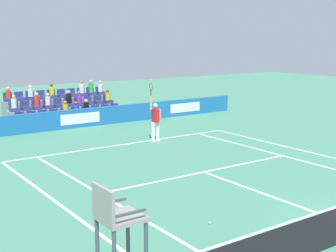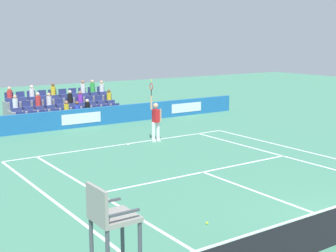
{
  "view_description": "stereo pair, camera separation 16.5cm",
  "coord_description": "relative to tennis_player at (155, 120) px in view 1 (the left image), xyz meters",
  "views": [
    {
      "loc": [
        10.29,
        6.08,
        4.69
      ],
      "look_at": [
        -0.7,
        -9.6,
        1.1
      ],
      "focal_mm": 50.36,
      "sensor_mm": 36.0,
      "label": 1
    },
    {
      "loc": [
        10.16,
        6.17,
        4.69
      ],
      "look_at": [
        -0.7,
        -9.6,
        1.1
      ],
      "focal_mm": 50.36,
      "sensor_mm": 36.0,
      "label": 2
    }
  ],
  "objects": [
    {
      "name": "line_doubles_sideline_left",
      "position": [
        6.87,
        5.66,
        -0.99
      ],
      "size": [
        0.1,
        11.89,
        0.01
      ],
      "primitive_type": "cube",
      "color": "white",
      "rests_on": "ground"
    },
    {
      "name": "line_singles_sideline_right",
      "position": [
        -2.73,
        5.66,
        -0.99
      ],
      "size": [
        0.1,
        11.89,
        0.01
      ],
      "primitive_type": "cube",
      "color": "white",
      "rests_on": "ground"
    },
    {
      "name": "tennis_player",
      "position": [
        0.0,
        0.0,
        0.0
      ],
      "size": [
        0.52,
        0.38,
        2.85
      ],
      "color": "white",
      "rests_on": "ground"
    },
    {
      "name": "sponsor_barrier",
      "position": [
        1.38,
        -5.2,
        -0.5
      ],
      "size": [
        20.87,
        0.22,
        0.99
      ],
      "color": "#1E66AD",
      "rests_on": "ground"
    },
    {
      "name": "line_singles_sideline_left",
      "position": [
        5.5,
        5.66,
        -0.99
      ],
      "size": [
        0.1,
        11.89,
        0.01
      ],
      "primitive_type": "cube",
      "color": "white",
      "rests_on": "ground"
    },
    {
      "name": "line_centre_service",
      "position": [
        1.38,
        8.4,
        -0.99
      ],
      "size": [
        0.1,
        6.4,
        0.01
      ],
      "primitive_type": "cube",
      "color": "white",
      "rests_on": "ground"
    },
    {
      "name": "line_doubles_sideline_right",
      "position": [
        -4.1,
        5.66,
        -0.99
      ],
      "size": [
        0.1,
        11.89,
        0.01
      ],
      "primitive_type": "cube",
      "color": "white",
      "rests_on": "ground"
    },
    {
      "name": "line_baseline",
      "position": [
        1.38,
        -0.29,
        -0.99
      ],
      "size": [
        10.97,
        0.1,
        0.01
      ],
      "primitive_type": "cube",
      "color": "white",
      "rests_on": "ground"
    },
    {
      "name": "line_centre_mark",
      "position": [
        1.38,
        -0.19,
        -0.99
      ],
      "size": [
        0.1,
        0.2,
        0.01
      ],
      "primitive_type": "cube",
      "color": "white",
      "rests_on": "ground"
    },
    {
      "name": "line_service",
      "position": [
        1.38,
        5.2,
        -0.99
      ],
      "size": [
        8.23,
        0.1,
        0.01
      ],
      "primitive_type": "cube",
      "color": "white",
      "rests_on": "ground"
    },
    {
      "name": "loose_tennis_ball",
      "position": [
        4.28,
        8.98,
        -0.96
      ],
      "size": [
        0.07,
        0.07,
        0.07
      ],
      "primitive_type": "sphere",
      "color": "#D1E533",
      "rests_on": "ground"
    },
    {
      "name": "stadium_stand",
      "position": [
        1.38,
        -7.51,
        -0.42
      ],
      "size": [
        6.2,
        2.85,
        2.2
      ],
      "color": "gray",
      "rests_on": "ground"
    },
    {
      "name": "umpire_chair",
      "position": [
        8.14,
        11.17,
        0.53
      ],
      "size": [
        0.7,
        0.7,
        2.34
      ],
      "color": "#474C54",
      "rests_on": "ground"
    }
  ]
}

